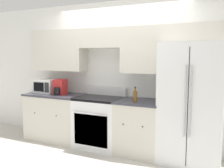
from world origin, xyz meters
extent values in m
plane|color=beige|center=(0.00, 0.00, 0.00)|extent=(12.00, 12.00, 0.00)
cube|color=white|center=(0.00, 0.66, 1.30)|extent=(8.00, 0.06, 2.60)
cube|color=beige|center=(-1.21, 0.46, 1.72)|extent=(1.11, 0.33, 0.77)
cube|color=beige|center=(-0.25, 0.46, 1.94)|extent=(0.80, 0.33, 0.35)
cube|color=beige|center=(0.95, 0.46, 1.72)|extent=(1.62, 0.33, 0.77)
cube|color=beige|center=(-1.21, 0.31, 0.43)|extent=(1.11, 0.62, 0.86)
cube|color=#383842|center=(-1.21, 0.31, 0.88)|extent=(1.13, 0.64, 0.03)
sphere|color=black|center=(-1.46, 0.00, 0.56)|extent=(0.03, 0.03, 0.03)
sphere|color=black|center=(-0.96, 0.00, 0.56)|extent=(0.03, 0.03, 0.03)
cube|color=beige|center=(0.50, 0.31, 0.43)|extent=(0.71, 0.62, 0.86)
cube|color=#383842|center=(0.50, 0.31, 0.88)|extent=(0.73, 0.64, 0.03)
sphere|color=black|center=(0.34, 0.00, 0.56)|extent=(0.03, 0.03, 0.03)
sphere|color=black|center=(0.66, 0.00, 0.56)|extent=(0.03, 0.03, 0.03)
cube|color=white|center=(-0.25, 0.31, 0.43)|extent=(0.80, 0.62, 0.86)
cube|color=black|center=(-0.25, 0.01, 0.39)|extent=(0.64, 0.01, 0.55)
cube|color=black|center=(-0.25, 0.31, 0.88)|extent=(0.80, 0.62, 0.04)
cube|color=white|center=(-0.25, 0.59, 0.98)|extent=(0.80, 0.04, 0.16)
cylinder|color=silver|center=(-0.25, -0.02, 0.67)|extent=(0.64, 0.02, 0.02)
cube|color=white|center=(1.31, 0.35, 0.91)|extent=(0.91, 0.70, 1.82)
cube|color=black|center=(1.31, 0.00, 0.91)|extent=(0.01, 0.01, 1.68)
cylinder|color=#B7B7BC|center=(1.27, -0.02, 1.00)|extent=(0.02, 0.02, 1.00)
cylinder|color=#B7B7BC|center=(1.34, -0.02, 1.00)|extent=(0.02, 0.02, 1.00)
cube|color=white|center=(-1.46, 0.38, 1.03)|extent=(0.44, 0.39, 0.27)
cube|color=black|center=(-1.50, 0.18, 1.03)|extent=(0.24, 0.01, 0.17)
cube|color=#262628|center=(-1.31, 0.18, 1.03)|extent=(0.10, 0.01, 0.19)
cylinder|color=brown|center=(0.47, 0.18, 0.98)|extent=(0.07, 0.07, 0.17)
cylinder|color=brown|center=(0.47, 0.18, 1.10)|extent=(0.03, 0.03, 0.05)
cylinder|color=black|center=(0.47, 0.18, 1.13)|extent=(0.03, 0.03, 0.02)
cube|color=#B22323|center=(-1.07, 0.28, 1.04)|extent=(0.21, 0.18, 0.29)
cylinder|color=black|center=(-1.07, 0.18, 0.98)|extent=(0.13, 0.13, 0.13)
camera|label=1|loc=(1.82, -3.51, 1.63)|focal=40.00mm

